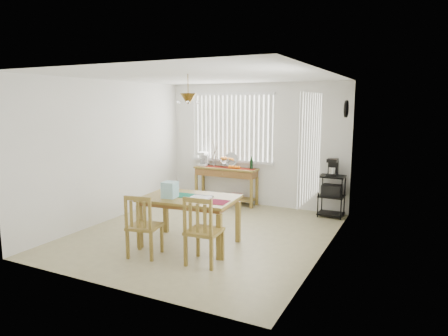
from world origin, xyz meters
The scene contains 10 objects.
ground centered at (0.00, 0.00, -0.01)m, with size 4.00×4.50×0.01m, color tan.
room_shell centered at (0.00, 0.01, 1.69)m, with size 4.20×4.70×2.70m.
sideboard centered at (-0.58, 2.03, 0.60)m, with size 1.42×0.40×0.80m.
sideboard_items centered at (-0.80, 2.04, 0.92)m, with size 1.35×0.33×0.61m.
wire_cart centered at (1.70, 2.00, 0.49)m, with size 0.47×0.38×0.81m.
cart_items centered at (1.70, 2.01, 0.96)m, with size 0.19×0.23×0.33m.
dining_table centered at (0.06, -0.56, 0.67)m, with size 1.49×1.03×0.76m.
table_items centered at (-0.06, -0.70, 0.85)m, with size 1.13×0.49×0.24m.
chair_left centered at (-0.28, -1.28, 0.45)m, with size 0.50×0.50×0.92m.
chair_right centered at (0.62, -1.15, 0.47)m, with size 0.47×0.47×0.96m.
Camera 1 is at (3.18, -5.66, 2.17)m, focal length 32.00 mm.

